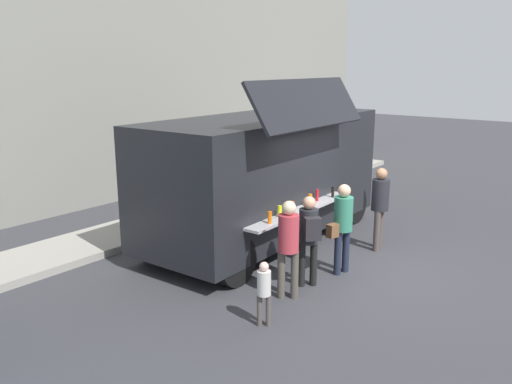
% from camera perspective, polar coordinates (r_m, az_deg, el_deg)
% --- Properties ---
extents(ground_plane, '(60.00, 60.00, 0.00)m').
position_cam_1_polar(ground_plane, '(10.26, 11.96, -8.18)').
color(ground_plane, '#38383D').
extents(curb_strip, '(28.00, 1.60, 0.15)m').
position_cam_1_polar(curb_strip, '(11.08, -23.24, -6.97)').
color(curb_strip, '#9E998E').
rests_on(curb_strip, ground).
extents(food_truck_main, '(6.12, 3.06, 3.53)m').
position_cam_1_polar(food_truck_main, '(11.24, 1.03, 2.02)').
color(food_truck_main, black).
rests_on(food_truck_main, ground).
extents(trash_bin, '(0.60, 0.60, 0.91)m').
position_cam_1_polar(trash_bin, '(15.82, 2.75, 1.59)').
color(trash_bin, '#30613A').
rests_on(trash_bin, ground).
extents(customer_front_ordering, '(0.56, 0.35, 1.69)m').
position_cam_1_polar(customer_front_ordering, '(9.63, 9.43, -3.19)').
color(customer_front_ordering, '#1E2437').
rests_on(customer_front_ordering, ground).
extents(customer_mid_with_backpack, '(0.49, 0.51, 1.62)m').
position_cam_1_polar(customer_mid_with_backpack, '(8.98, 5.81, -4.42)').
color(customer_mid_with_backpack, black).
rests_on(customer_mid_with_backpack, ground).
extents(customer_rear_waiting, '(0.34, 0.34, 1.67)m').
position_cam_1_polar(customer_rear_waiting, '(8.51, 3.57, -5.36)').
color(customer_rear_waiting, '#4E4740').
rests_on(customer_rear_waiting, ground).
extents(customer_extra_browsing, '(0.36, 0.35, 1.74)m').
position_cam_1_polar(customer_extra_browsing, '(11.05, 13.40, -1.01)').
color(customer_extra_browsing, '#4E4440').
rests_on(customer_extra_browsing, ground).
extents(child_near_queue, '(0.21, 0.21, 1.01)m').
position_cam_1_polar(child_near_queue, '(7.75, 0.88, -10.46)').
color(child_near_queue, '#4E4743').
rests_on(child_near_queue, ground).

